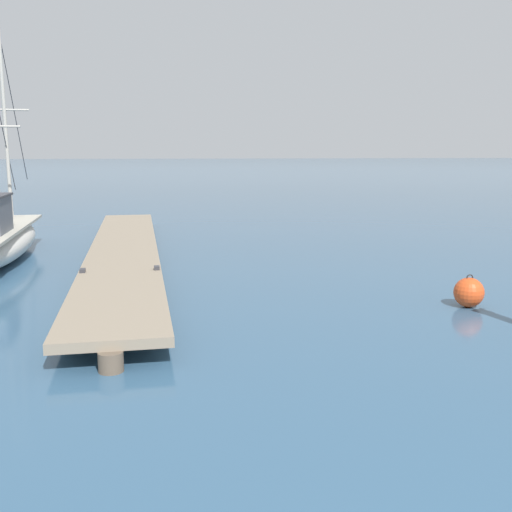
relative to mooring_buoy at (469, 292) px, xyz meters
name	(u,v)px	position (x,y,z in m)	size (l,w,h in m)	color
floating_dock	(124,250)	(-7.11, 5.75, 0.07)	(2.54, 17.00, 0.53)	gray
mooring_buoy	(469,292)	(0.00, 0.00, 0.00)	(0.59, 0.59, 0.67)	#E04C1E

